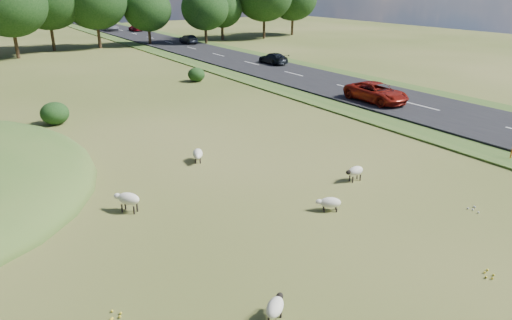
{
  "coord_description": "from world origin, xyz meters",
  "views": [
    {
      "loc": [
        -9.47,
        -13.27,
        9.08
      ],
      "look_at": [
        2.0,
        4.0,
        1.0
      ],
      "focal_mm": 32.0,
      "sensor_mm": 36.0,
      "label": 1
    }
  ],
  "objects_px": {
    "car_0": "(136,28)",
    "sheep_4": "(198,154)",
    "sheep_0": "(275,307)",
    "sheep_5": "(330,203)",
    "sheep_1": "(355,171)",
    "car_4": "(188,39)",
    "car_5": "(273,58)",
    "car_2": "(376,92)",
    "car_1": "(110,27)",
    "sheep_3": "(128,199)",
    "marker_post": "(512,150)"
  },
  "relations": [
    {
      "from": "marker_post",
      "to": "car_1",
      "type": "distance_m",
      "value": 81.64
    },
    {
      "from": "sheep_0",
      "to": "sheep_4",
      "type": "xyz_separation_m",
      "value": [
        3.85,
        12.49,
        -0.08
      ]
    },
    {
      "from": "sheep_5",
      "to": "marker_post",
      "type": "bearing_deg",
      "value": -150.47
    },
    {
      "from": "car_0",
      "to": "car_1",
      "type": "height_order",
      "value": "car_1"
    },
    {
      "from": "marker_post",
      "to": "car_4",
      "type": "relative_size",
      "value": 0.31
    },
    {
      "from": "marker_post",
      "to": "sheep_1",
      "type": "distance_m",
      "value": 9.54
    },
    {
      "from": "sheep_3",
      "to": "car_2",
      "type": "relative_size",
      "value": 0.22
    },
    {
      "from": "sheep_0",
      "to": "car_2",
      "type": "distance_m",
      "value": 26.55
    },
    {
      "from": "sheep_0",
      "to": "marker_post",
      "type": "bearing_deg",
      "value": -26.89
    },
    {
      "from": "sheep_4",
      "to": "car_1",
      "type": "xyz_separation_m",
      "value": [
        17.45,
        72.33,
        0.47
      ]
    },
    {
      "from": "sheep_0",
      "to": "sheep_5",
      "type": "height_order",
      "value": "sheep_0"
    },
    {
      "from": "marker_post",
      "to": "sheep_3",
      "type": "xyz_separation_m",
      "value": [
        -19.43,
        5.68,
        0.01
      ]
    },
    {
      "from": "sheep_4",
      "to": "car_0",
      "type": "xyz_separation_m",
      "value": [
        21.25,
        68.67,
        0.43
      ]
    },
    {
      "from": "car_4",
      "to": "car_0",
      "type": "bearing_deg",
      "value": -90.0
    },
    {
      "from": "sheep_5",
      "to": "car_2",
      "type": "xyz_separation_m",
      "value": [
        15.39,
        11.59,
        0.6
      ]
    },
    {
      "from": "sheep_1",
      "to": "sheep_4",
      "type": "height_order",
      "value": "sheep_1"
    },
    {
      "from": "car_0",
      "to": "car_5",
      "type": "relative_size",
      "value": 1.0
    },
    {
      "from": "car_4",
      "to": "sheep_5",
      "type": "bearing_deg",
      "value": 70.27
    },
    {
      "from": "sheep_0",
      "to": "car_4",
      "type": "distance_m",
      "value": 62.96
    },
    {
      "from": "sheep_1",
      "to": "car_0",
      "type": "bearing_deg",
      "value": -101.62
    },
    {
      "from": "sheep_4",
      "to": "car_5",
      "type": "height_order",
      "value": "car_5"
    },
    {
      "from": "sheep_5",
      "to": "car_5",
      "type": "bearing_deg",
      "value": -87.56
    },
    {
      "from": "marker_post",
      "to": "sheep_4",
      "type": "relative_size",
      "value": 0.96
    },
    {
      "from": "car_1",
      "to": "sheep_0",
      "type": "bearing_deg",
      "value": -104.1
    },
    {
      "from": "car_2",
      "to": "car_5",
      "type": "distance_m",
      "value": 19.69
    },
    {
      "from": "sheep_4",
      "to": "car_2",
      "type": "xyz_separation_m",
      "value": [
        17.45,
        3.36,
        0.55
      ]
    },
    {
      "from": "sheep_1",
      "to": "car_5",
      "type": "xyz_separation_m",
      "value": [
        16.04,
        29.25,
        0.34
      ]
    },
    {
      "from": "sheep_1",
      "to": "car_1",
      "type": "xyz_separation_m",
      "value": [
        12.24,
        78.9,
        0.38
      ]
    },
    {
      "from": "sheep_0",
      "to": "car_5",
      "type": "xyz_separation_m",
      "value": [
        25.1,
        35.16,
        0.35
      ]
    },
    {
      "from": "marker_post",
      "to": "car_5",
      "type": "distance_m",
      "value": 32.67
    },
    {
      "from": "sheep_5",
      "to": "car_2",
      "type": "height_order",
      "value": "car_2"
    },
    {
      "from": "marker_post",
      "to": "car_1",
      "type": "xyz_separation_m",
      "value": [
        3.09,
        81.58,
        0.32
      ]
    },
    {
      "from": "car_1",
      "to": "car_5",
      "type": "bearing_deg",
      "value": -85.62
    },
    {
      "from": "car_4",
      "to": "car_5",
      "type": "relative_size",
      "value": 0.92
    },
    {
      "from": "sheep_1",
      "to": "car_4",
      "type": "distance_m",
      "value": 54.25
    },
    {
      "from": "sheep_1",
      "to": "car_2",
      "type": "height_order",
      "value": "car_2"
    },
    {
      "from": "car_0",
      "to": "sheep_4",
      "type": "bearing_deg",
      "value": 72.81
    },
    {
      "from": "sheep_1",
      "to": "sheep_5",
      "type": "relative_size",
      "value": 0.97
    },
    {
      "from": "sheep_1",
      "to": "car_2",
      "type": "bearing_deg",
      "value": -140.52
    },
    {
      "from": "sheep_3",
      "to": "car_0",
      "type": "xyz_separation_m",
      "value": [
        26.32,
        72.25,
        0.26
      ]
    },
    {
      "from": "sheep_1",
      "to": "car_4",
      "type": "xyz_separation_m",
      "value": [
        16.04,
        51.82,
        0.36
      ]
    },
    {
      "from": "car_2",
      "to": "marker_post",
      "type": "bearing_deg",
      "value": -103.75
    },
    {
      "from": "marker_post",
      "to": "sheep_0",
      "type": "distance_m",
      "value": 18.5
    },
    {
      "from": "sheep_3",
      "to": "car_4",
      "type": "bearing_deg",
      "value": -66.37
    },
    {
      "from": "marker_post",
      "to": "car_2",
      "type": "height_order",
      "value": "car_2"
    },
    {
      "from": "marker_post",
      "to": "car_2",
      "type": "bearing_deg",
      "value": 76.25
    },
    {
      "from": "car_1",
      "to": "car_2",
      "type": "xyz_separation_m",
      "value": [
        0.0,
        -68.97,
        0.08
      ]
    },
    {
      "from": "sheep_0",
      "to": "car_0",
      "type": "relative_size",
      "value": 0.24
    },
    {
      "from": "sheep_3",
      "to": "car_1",
      "type": "height_order",
      "value": "car_1"
    },
    {
      "from": "sheep_0",
      "to": "sheep_1",
      "type": "relative_size",
      "value": 0.97
    }
  ]
}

